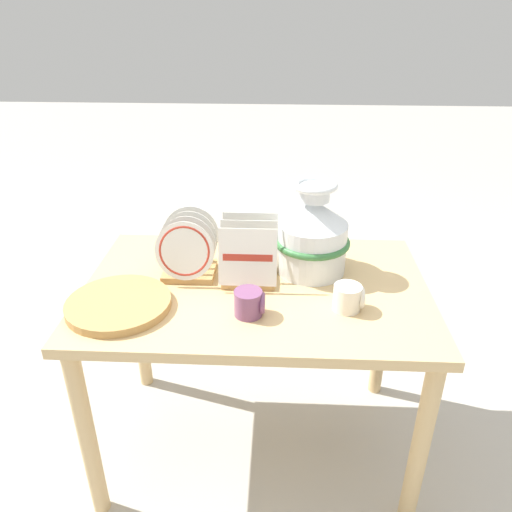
{
  "coord_description": "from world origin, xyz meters",
  "views": [
    {
      "loc": [
        0.07,
        -1.43,
        1.59
      ],
      "look_at": [
        0.0,
        0.0,
        0.84
      ],
      "focal_mm": 35.0,
      "sensor_mm": 36.0,
      "label": 1
    }
  ],
  "objects_px": {
    "dish_rack_round_plates": "(188,252)",
    "mug_cream_glaze": "(349,298)",
    "dish_rack_square_plates": "(249,261)",
    "mug_plum_glaze": "(250,303)",
    "wicker_charger_stack": "(119,304)",
    "ceramic_vase": "(312,234)"
  },
  "relations": [
    {
      "from": "ceramic_vase",
      "to": "mug_plum_glaze",
      "type": "distance_m",
      "value": 0.36
    },
    {
      "from": "mug_plum_glaze",
      "to": "dish_rack_round_plates",
      "type": "bearing_deg",
      "value": 134.23
    },
    {
      "from": "dish_rack_round_plates",
      "to": "mug_cream_glaze",
      "type": "bearing_deg",
      "value": -19.35
    },
    {
      "from": "dish_rack_round_plates",
      "to": "mug_cream_glaze",
      "type": "height_order",
      "value": "dish_rack_round_plates"
    },
    {
      "from": "dish_rack_round_plates",
      "to": "mug_cream_glaze",
      "type": "relative_size",
      "value": 2.32
    },
    {
      "from": "ceramic_vase",
      "to": "dish_rack_square_plates",
      "type": "relative_size",
      "value": 1.55
    },
    {
      "from": "dish_rack_round_plates",
      "to": "mug_plum_glaze",
      "type": "bearing_deg",
      "value": -45.77
    },
    {
      "from": "wicker_charger_stack",
      "to": "mug_plum_glaze",
      "type": "height_order",
      "value": "mug_plum_glaze"
    },
    {
      "from": "mug_plum_glaze",
      "to": "dish_rack_square_plates",
      "type": "bearing_deg",
      "value": 94.04
    },
    {
      "from": "dish_rack_round_plates",
      "to": "mug_plum_glaze",
      "type": "distance_m",
      "value": 0.32
    },
    {
      "from": "dish_rack_square_plates",
      "to": "mug_cream_glaze",
      "type": "bearing_deg",
      "value": -27.75
    },
    {
      "from": "dish_rack_square_plates",
      "to": "mug_plum_glaze",
      "type": "relative_size",
      "value": 2.24
    },
    {
      "from": "ceramic_vase",
      "to": "mug_plum_glaze",
      "type": "relative_size",
      "value": 3.46
    },
    {
      "from": "wicker_charger_stack",
      "to": "mug_plum_glaze",
      "type": "distance_m",
      "value": 0.41
    },
    {
      "from": "wicker_charger_stack",
      "to": "mug_cream_glaze",
      "type": "height_order",
      "value": "mug_cream_glaze"
    },
    {
      "from": "dish_rack_square_plates",
      "to": "mug_plum_glaze",
      "type": "height_order",
      "value": "dish_rack_square_plates"
    },
    {
      "from": "dish_rack_square_plates",
      "to": "wicker_charger_stack",
      "type": "height_order",
      "value": "dish_rack_square_plates"
    },
    {
      "from": "ceramic_vase",
      "to": "dish_rack_round_plates",
      "type": "xyz_separation_m",
      "value": [
        -0.42,
        -0.06,
        -0.05
      ]
    },
    {
      "from": "mug_plum_glaze",
      "to": "mug_cream_glaze",
      "type": "bearing_deg",
      "value": 8.56
    },
    {
      "from": "dish_rack_round_plates",
      "to": "dish_rack_square_plates",
      "type": "bearing_deg",
      "value": -4.91
    },
    {
      "from": "wicker_charger_stack",
      "to": "mug_plum_glaze",
      "type": "relative_size",
      "value": 3.44
    },
    {
      "from": "dish_rack_round_plates",
      "to": "wicker_charger_stack",
      "type": "bearing_deg",
      "value": -130.87
    }
  ]
}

